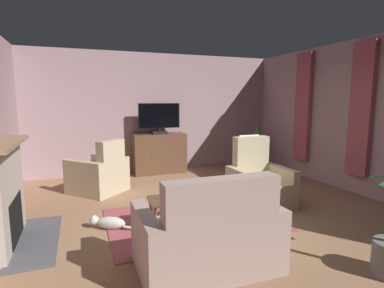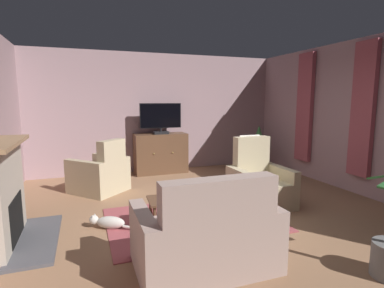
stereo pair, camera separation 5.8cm
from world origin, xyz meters
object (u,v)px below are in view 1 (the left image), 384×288
object	(u,v)px
coffee_table	(188,201)
potted_plant_on_hearth_side	(257,144)
sofa_floral	(209,237)
tv_cabinet	(159,154)
tv_remote	(206,196)
armchair_beside_cabinet	(259,184)
folded_newspaper	(196,194)
cat	(109,223)
television	(159,118)
armchair_near_window	(99,175)

from	to	relation	value
coffee_table	potted_plant_on_hearth_side	xyz separation A→B (m)	(2.79, 2.66, 0.26)
sofa_floral	tv_cabinet	bearing A→B (deg)	82.31
coffee_table	sofa_floral	size ratio (longest dim) A/B	0.76
coffee_table	tv_remote	distance (m)	0.26
armchair_beside_cabinet	potted_plant_on_hearth_side	bearing A→B (deg)	58.29
folded_newspaper	tv_remote	bearing A→B (deg)	-67.80
sofa_floral	cat	distance (m)	1.64
tv_remote	potted_plant_on_hearth_side	size ratio (longest dim) A/B	0.15
tv_cabinet	television	xyz separation A→B (m)	(0.00, -0.05, 0.87)
tv_remote	armchair_beside_cabinet	distance (m)	1.27
coffee_table	folded_newspaper	size ratio (longest dim) A/B	3.58
coffee_table	armchair_beside_cabinet	size ratio (longest dim) A/B	0.95
tv_remote	cat	distance (m)	1.37
folded_newspaper	potted_plant_on_hearth_side	distance (m)	3.71
cat	armchair_beside_cabinet	bearing A→B (deg)	2.79
folded_newspaper	armchair_beside_cabinet	world-z (taller)	armchair_beside_cabinet
tv_remote	tv_cabinet	bearing A→B (deg)	-82.13
coffee_table	cat	bearing A→B (deg)	163.33
potted_plant_on_hearth_side	cat	bearing A→B (deg)	-148.31
tv_cabinet	tv_remote	world-z (taller)	tv_cabinet
armchair_beside_cabinet	armchair_near_window	bearing A→B (deg)	145.81
coffee_table	cat	size ratio (longest dim) A/B	1.72
sofa_floral	armchair_near_window	xyz separation A→B (m)	(-0.87, 3.14, -0.01)
coffee_table	sofa_floral	distance (m)	1.07
folded_newspaper	potted_plant_on_hearth_side	size ratio (longest dim) A/B	0.27
tv_remote	coffee_table	bearing A→B (deg)	-8.34
sofa_floral	armchair_beside_cabinet	bearing A→B (deg)	43.71
coffee_table	potted_plant_on_hearth_side	size ratio (longest dim) A/B	0.97
coffee_table	armchair_beside_cabinet	bearing A→B (deg)	16.80
television	armchair_near_window	distance (m)	2.04
tv_cabinet	tv_remote	distance (m)	3.26
tv_remote	armchair_beside_cabinet	bearing A→B (deg)	-145.34
tv_cabinet	armchair_near_window	distance (m)	1.82
television	folded_newspaper	world-z (taller)	television
tv_cabinet	potted_plant_on_hearth_side	world-z (taller)	potted_plant_on_hearth_side
coffee_table	cat	xyz separation A→B (m)	(-1.02, 0.31, -0.28)
armchair_near_window	sofa_floral	bearing A→B (deg)	-74.46
sofa_floral	coffee_table	bearing A→B (deg)	81.93
coffee_table	armchair_near_window	world-z (taller)	armchair_near_window
television	sofa_floral	world-z (taller)	television
tv_cabinet	coffee_table	bearing A→B (deg)	-97.57
tv_remote	folded_newspaper	size ratio (longest dim) A/B	0.57
tv_cabinet	potted_plant_on_hearth_side	xyz separation A→B (m)	(2.37, -0.51, 0.18)
folded_newspaper	armchair_near_window	distance (m)	2.33
folded_newspaper	armchair_beside_cabinet	distance (m)	1.31
television	sofa_floral	xyz separation A→B (m)	(-0.57, -4.18, -0.98)
tv_remote	television	bearing A→B (deg)	-82.18
television	armchair_beside_cabinet	size ratio (longest dim) A/B	0.86
armchair_near_window	potted_plant_on_hearth_side	size ratio (longest dim) A/B	1.08
television	coffee_table	world-z (taller)	television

